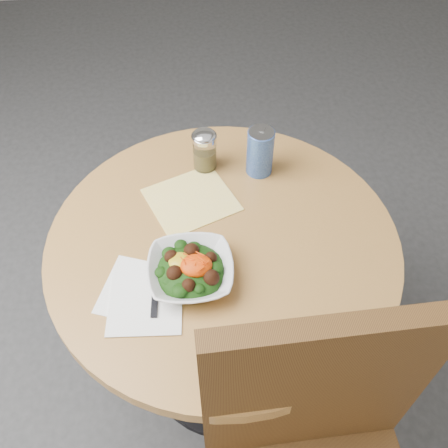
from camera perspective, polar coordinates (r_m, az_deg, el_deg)
ground at (r=1.91m, az=-0.08°, el=-15.84°), size 6.00×6.00×0.00m
table at (r=1.43m, az=-0.10°, el=-6.65°), size 0.90×0.90×0.75m
cloth_napkin at (r=1.36m, az=-3.77°, el=2.79°), size 0.28×0.27×0.00m
paper_napkins at (r=1.18m, az=-9.32°, el=-8.19°), size 0.21×0.23×0.00m
salad_bowl at (r=1.18m, az=-3.83°, el=-5.33°), size 0.20×0.20×0.08m
fork at (r=1.21m, az=-7.67°, el=-5.73°), size 0.04×0.22×0.00m
spice_shaker at (r=1.41m, az=-2.23°, el=8.43°), size 0.07×0.07×0.13m
beverage_can at (r=1.40m, az=4.14°, el=8.25°), size 0.07×0.07×0.14m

